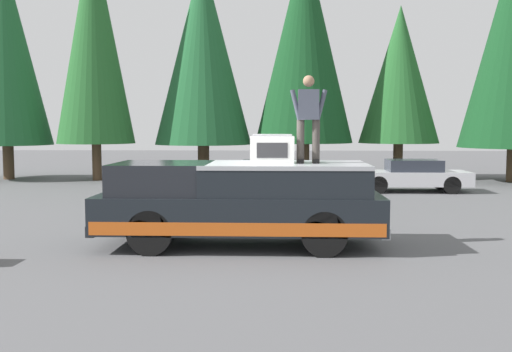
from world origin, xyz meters
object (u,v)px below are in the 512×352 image
Objects in this scene: compressor_unit at (272,149)px; parked_car_silver at (411,176)px; pickup_truck at (240,202)px; parked_car_white at (267,176)px; person_on_truck_bed at (308,117)px.

compressor_unit is 11.11m from parked_car_silver.
pickup_truck is at bearing 90.37° from compressor_unit.
parked_car_silver is 5.26m from parked_car_white.
parked_car_silver is (9.88, -4.23, -1.97)m from person_on_truck_bed.
compressor_unit is 0.93m from person_on_truck_bed.
pickup_truck is 3.28× the size of person_on_truck_bed.
compressor_unit is (0.00, -0.63, 1.05)m from pickup_truck.
pickup_truck is at bearing 150.62° from parked_car_silver.
compressor_unit is 0.50× the size of person_on_truck_bed.
compressor_unit reaches higher than parked_car_silver.
compressor_unit is at bearing -89.63° from pickup_truck.
pickup_truck is 11.33m from parked_car_silver.
person_on_truck_bed is at bearing -90.60° from pickup_truck.
parked_car_white is at bearing 96.40° from parked_car_silver.
parked_car_white is (9.30, 1.00, -1.97)m from person_on_truck_bed.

